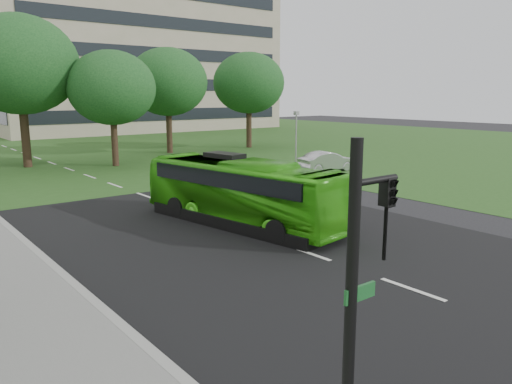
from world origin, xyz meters
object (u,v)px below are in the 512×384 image
office_building (133,44)px  tree_park_b (19,65)px  sedan (327,161)px  tree_park_d (168,82)px  camera_pole (296,131)px  bus (241,192)px  tree_park_c (112,88)px  traffic_light (359,314)px  tree_park_e (249,83)px

office_building → tree_park_b: bearing=-125.9°
tree_park_b → sedan: bearing=-43.4°
tree_park_d → camera_pole: size_ratio=2.32×
office_building → tree_park_d: 34.08m
tree_park_d → bus: 26.49m
tree_park_c → sedan: tree_park_c is taller
traffic_light → sedan: bearing=41.6°
tree_park_b → sedan: (15.60, -14.75, -6.52)m
tree_park_c → tree_park_e: 16.22m
bus → sedan: (13.10, 7.79, -0.64)m
tree_park_c → tree_park_e: bearing=15.4°
bus → camera_pole: 17.55m
tree_park_b → office_building: bearing=54.1°
bus → tree_park_c: bearing=73.0°
tree_park_e → sedan: tree_park_e is taller
camera_pole → tree_park_e: bearing=53.4°
bus → sedan: bus is taller
office_building → bus: 60.57m
office_building → tree_park_c: (-18.69, -36.37, -6.88)m
tree_park_c → bus: size_ratio=0.88×
office_building → tree_park_d: bearing=-110.2°
tree_park_b → camera_pole: bearing=-35.3°
tree_park_b → bus: (2.50, -22.54, -5.88)m
tree_park_c → traffic_light: 33.35m
bus → camera_pole: bearing=31.2°
office_building → tree_park_b: size_ratio=3.76×
tree_park_c → traffic_light: bearing=-108.1°
office_building → traffic_light: size_ratio=8.47×
tree_park_c → sedan: bearing=-47.7°
office_building → tree_park_d: size_ratio=4.36×
office_building → sedan: size_ratio=9.79×
office_building → tree_park_c: bearing=-117.2°
tree_park_e → traffic_light: (-25.94, -35.89, -3.47)m
tree_park_e → camera_pole: 13.67m
sedan → traffic_light: size_ratio=0.87×
traffic_light → tree_park_d: bearing=61.7°
sedan → tree_park_b: bearing=55.5°
traffic_light → camera_pole: size_ratio=1.19×
office_building → bus: size_ratio=4.24×
tree_park_d → traffic_light: (-17.47, -36.51, -3.45)m
tree_park_c → tree_park_e: tree_park_e is taller
tree_park_c → camera_pole: tree_park_c is taller
camera_pole → office_building: bearing=65.3°
tree_park_e → camera_pole: (-4.97, -12.19, -3.69)m
tree_park_d → camera_pole: 13.78m
camera_pole → tree_park_d: bearing=90.9°
sedan → tree_park_e: bearing=-9.6°
tree_park_c → bus: bearing=-98.1°
tree_park_c → sedan: (10.36, -11.38, -4.94)m
tree_park_d → traffic_light: 40.62m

